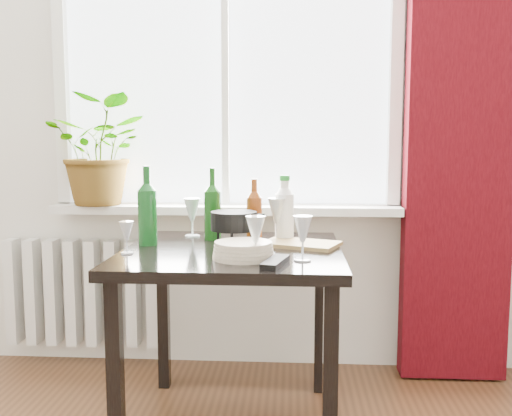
# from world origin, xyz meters

# --- Properties ---
(window) EXTENTS (1.72, 0.08, 1.62)m
(window) POSITION_xyz_m (0.00, 2.22, 1.60)
(window) COLOR white
(window) RESTS_ON ground
(windowsill) EXTENTS (1.72, 0.20, 0.04)m
(windowsill) POSITION_xyz_m (0.00, 2.15, 0.82)
(windowsill) COLOR silver
(windowsill) RESTS_ON ground
(curtain) EXTENTS (0.50, 0.12, 2.56)m
(curtain) POSITION_xyz_m (1.12, 2.12, 1.30)
(curtain) COLOR #340409
(curtain) RESTS_ON ground
(radiator) EXTENTS (0.80, 0.10, 0.55)m
(radiator) POSITION_xyz_m (-0.75, 2.18, 0.38)
(radiator) COLOR silver
(radiator) RESTS_ON ground
(table) EXTENTS (0.85, 0.85, 0.74)m
(table) POSITION_xyz_m (0.10, 1.55, 0.65)
(table) COLOR black
(table) RESTS_ON ground
(potted_plant) EXTENTS (0.52, 0.46, 0.54)m
(potted_plant) POSITION_xyz_m (-0.61, 2.13, 1.12)
(potted_plant) COLOR #26681B
(potted_plant) RESTS_ON windowsill
(wine_bottle_left) EXTENTS (0.08, 0.08, 0.33)m
(wine_bottle_left) POSITION_xyz_m (-0.25, 1.61, 0.90)
(wine_bottle_left) COLOR #0C4113
(wine_bottle_left) RESTS_ON table
(wine_bottle_right) EXTENTS (0.09, 0.09, 0.31)m
(wine_bottle_right) POSITION_xyz_m (-0.01, 1.76, 0.90)
(wine_bottle_right) COLOR #0C3E0C
(wine_bottle_right) RESTS_ON table
(bottle_amber) EXTENTS (0.08, 0.08, 0.27)m
(bottle_amber) POSITION_xyz_m (0.17, 1.73, 0.87)
(bottle_amber) COLOR #6C2D0C
(bottle_amber) RESTS_ON table
(cleaning_bottle) EXTENTS (0.09, 0.09, 0.28)m
(cleaning_bottle) POSITION_xyz_m (0.30, 1.75, 0.88)
(cleaning_bottle) COLOR white
(cleaning_bottle) RESTS_ON table
(wineglass_front_right) EXTENTS (0.09, 0.09, 0.16)m
(wineglass_front_right) POSITION_xyz_m (0.21, 1.31, 0.82)
(wineglass_front_right) COLOR silver
(wineglass_front_right) RESTS_ON table
(wineglass_far_right) EXTENTS (0.08, 0.08, 0.16)m
(wineglass_far_right) POSITION_xyz_m (0.37, 1.34, 0.82)
(wineglass_far_right) COLOR silver
(wineglass_far_right) RESTS_ON table
(wineglass_back_center) EXTENTS (0.09, 0.09, 0.19)m
(wineglass_back_center) POSITION_xyz_m (0.27, 1.72, 0.83)
(wineglass_back_center) COLOR silver
(wineglass_back_center) RESTS_ON table
(wineglass_back_left) EXTENTS (0.09, 0.09, 0.17)m
(wineglass_back_left) POSITION_xyz_m (-0.11, 1.82, 0.83)
(wineglass_back_left) COLOR silver
(wineglass_back_left) RESTS_ON table
(wineglass_front_left) EXTENTS (0.07, 0.07, 0.12)m
(wineglass_front_left) POSITION_xyz_m (-0.28, 1.42, 0.80)
(wineglass_front_left) COLOR silver
(wineglass_front_left) RESTS_ON table
(plate_stack) EXTENTS (0.23, 0.23, 0.06)m
(plate_stack) POSITION_xyz_m (0.16, 1.36, 0.77)
(plate_stack) COLOR beige
(plate_stack) RESTS_ON table
(fondue_pot) EXTENTS (0.26, 0.24, 0.14)m
(fondue_pot) POSITION_xyz_m (0.10, 1.58, 0.81)
(fondue_pot) COLOR black
(fondue_pot) RESTS_ON table
(tv_remote) EXTENTS (0.10, 0.20, 0.02)m
(tv_remote) POSITION_xyz_m (0.28, 1.26, 0.75)
(tv_remote) COLOR black
(tv_remote) RESTS_ON table
(cutting_board) EXTENTS (0.34, 0.28, 0.02)m
(cutting_board) POSITION_xyz_m (0.37, 1.63, 0.75)
(cutting_board) COLOR olive
(cutting_board) RESTS_ON table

